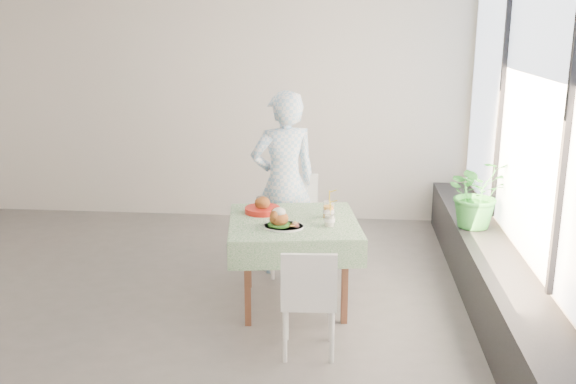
# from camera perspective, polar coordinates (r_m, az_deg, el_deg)

# --- Properties ---
(floor) EXTENTS (6.00, 6.00, 0.00)m
(floor) POSITION_cam_1_polar(r_m,az_deg,el_deg) (5.75, -11.23, -9.20)
(floor) COLOR #5A5755
(floor) RESTS_ON ground
(wall_back) EXTENTS (6.00, 0.02, 2.80)m
(wall_back) POSITION_cam_1_polar(r_m,az_deg,el_deg) (7.74, -6.53, 7.95)
(wall_back) COLOR silver
(wall_back) RESTS_ON ground
(wall_right) EXTENTS (0.02, 5.00, 2.80)m
(wall_right) POSITION_cam_1_polar(r_m,az_deg,el_deg) (5.30, 20.85, 3.92)
(wall_right) COLOR silver
(wall_right) RESTS_ON ground
(window_pane) EXTENTS (0.01, 4.80, 2.18)m
(window_pane) POSITION_cam_1_polar(r_m,az_deg,el_deg) (5.25, 20.79, 6.61)
(window_pane) COLOR #D1E0F9
(window_pane) RESTS_ON ground
(window_ledge) EXTENTS (0.40, 4.80, 0.50)m
(window_ledge) POSITION_cam_1_polar(r_m,az_deg,el_deg) (5.56, 17.76, -7.69)
(window_ledge) COLOR black
(window_ledge) RESTS_ON ground
(cafe_table) EXTENTS (1.18, 1.18, 0.74)m
(cafe_table) POSITION_cam_1_polar(r_m,az_deg,el_deg) (5.36, 0.48, -5.40)
(cafe_table) COLOR brown
(cafe_table) RESTS_ON ground
(chair_far) EXTENTS (0.45, 0.45, 0.92)m
(chair_far) POSITION_cam_1_polar(r_m,az_deg,el_deg) (6.10, 0.53, -4.60)
(chair_far) COLOR white
(chair_far) RESTS_ON ground
(chair_near) EXTENTS (0.41, 0.41, 0.81)m
(chair_near) POSITION_cam_1_polar(r_m,az_deg,el_deg) (4.69, 1.83, -11.30)
(chair_near) COLOR white
(chair_near) RESTS_ON ground
(diner) EXTENTS (0.74, 0.63, 1.73)m
(diner) POSITION_cam_1_polar(r_m,az_deg,el_deg) (5.98, -0.38, 0.81)
(diner) COLOR #8BBBDF
(diner) RESTS_ON ground
(main_dish) EXTENTS (0.32, 0.32, 0.17)m
(main_dish) POSITION_cam_1_polar(r_m,az_deg,el_deg) (5.06, -0.61, -2.61)
(main_dish) COLOR white
(main_dish) RESTS_ON cafe_table
(juice_cup_orange) EXTENTS (0.10, 0.10, 0.28)m
(juice_cup_orange) POSITION_cam_1_polar(r_m,az_deg,el_deg) (5.33, 3.61, -1.63)
(juice_cup_orange) COLOR white
(juice_cup_orange) RESTS_ON cafe_table
(juice_cup_lemonade) EXTENTS (0.09, 0.09, 0.25)m
(juice_cup_lemonade) POSITION_cam_1_polar(r_m,az_deg,el_deg) (5.11, 3.72, -2.42)
(juice_cup_lemonade) COLOR white
(juice_cup_lemonade) RESTS_ON cafe_table
(second_dish) EXTENTS (0.30, 0.30, 0.14)m
(second_dish) POSITION_cam_1_polar(r_m,az_deg,el_deg) (5.47, -2.28, -1.43)
(second_dish) COLOR #B61D12
(second_dish) RESTS_ON cafe_table
(potted_plant) EXTENTS (0.69, 0.63, 0.65)m
(potted_plant) POSITION_cam_1_polar(r_m,az_deg,el_deg) (6.05, 16.50, -0.05)
(potted_plant) COLOR #256F31
(potted_plant) RESTS_ON window_ledge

